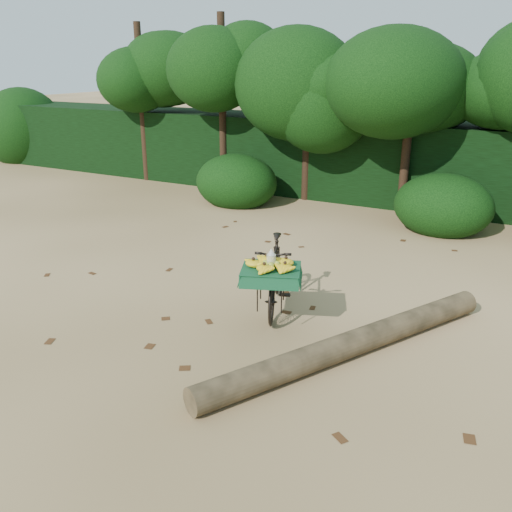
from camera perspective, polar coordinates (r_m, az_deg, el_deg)
The scene contains 7 objects.
ground at distance 7.47m, azimuth 1.28°, elevation -4.45°, with size 80.00×80.00×0.00m, color tan.
vendor_bicycle at distance 6.98m, azimuth 1.99°, elevation -1.92°, with size 1.14×1.76×0.96m.
fallen_log at distance 6.13m, azimuth 10.10°, elevation -9.06°, with size 0.29×0.29×3.99m, color brown.
hedge_backdrop at distance 12.94m, azimuth 14.27°, elevation 9.59°, with size 26.00×1.80×1.80m, color black.
tree_row at distance 12.21m, azimuth 10.69°, elevation 14.49°, with size 14.50×2.00×4.00m, color black, non-canonical shape.
bush_clumps at distance 11.01m, azimuth 13.94°, elevation 5.48°, with size 8.80×1.70×0.90m, color black, non-canonical shape.
leaf_litter at distance 8.01m, azimuth 3.40°, elevation -2.72°, with size 7.00×7.30×0.01m, color #442712, non-canonical shape.
Camera 1 is at (3.07, -6.08, 3.08)m, focal length 38.00 mm.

